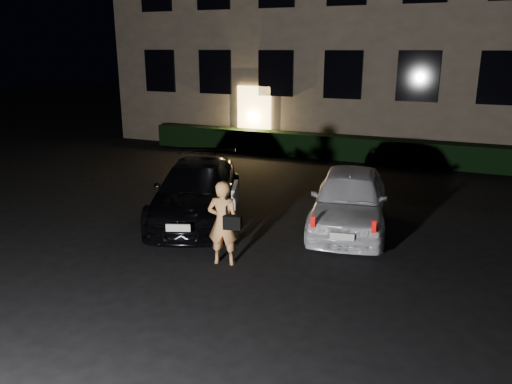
% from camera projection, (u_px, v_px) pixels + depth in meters
% --- Properties ---
extents(ground, '(80.00, 80.00, 0.00)m').
position_uv_depth(ground, '(194.00, 271.00, 9.17)').
color(ground, black).
rests_on(ground, ground).
extents(hedge, '(15.00, 0.70, 0.85)m').
position_uv_depth(hedge, '(337.00, 147.00, 18.33)').
color(hedge, black).
rests_on(hedge, ground).
extents(sedan, '(3.33, 4.89, 1.32)m').
position_uv_depth(sedan, '(197.00, 191.00, 11.94)').
color(sedan, black).
rests_on(sedan, ground).
extents(hatch, '(2.23, 4.22, 1.37)m').
position_uv_depth(hatch, '(349.00, 199.00, 11.20)').
color(hatch, white).
rests_on(hatch, ground).
extents(man, '(0.73, 0.50, 1.63)m').
position_uv_depth(man, '(224.00, 223.00, 9.27)').
color(man, '#E99C58').
rests_on(man, ground).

